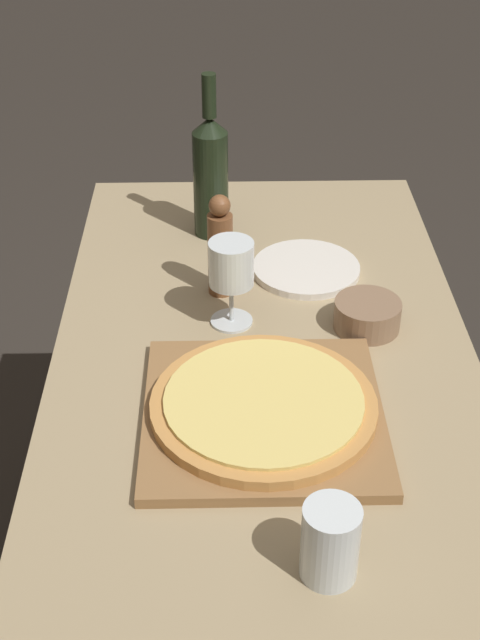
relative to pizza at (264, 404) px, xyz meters
name	(u,v)px	position (x,y,z in m)	size (l,w,h in m)	color
ground_plane	(259,638)	(0.01, 0.17, -0.81)	(12.00, 12.00, 0.00)	#2D2823
dining_table	(263,408)	(0.01, 0.17, -0.15)	(0.72, 1.33, 0.78)	#9E8966
cutting_board	(263,414)	(0.00, 0.00, -0.02)	(0.37, 0.37, 0.02)	olive
pizza	(264,404)	(0.00, 0.00, 0.00)	(0.35, 0.35, 0.02)	#C68947
wine_bottle	(211,173)	(-0.08, 0.59, 0.11)	(0.07, 0.07, 0.34)	black
pepper_mill	(220,247)	(-0.06, 0.36, 0.07)	(0.05, 0.05, 0.20)	brown
wine_glass	(231,267)	(-0.04, 0.26, 0.08)	(0.08, 0.08, 0.16)	silver
small_bowl	(367,315)	(0.19, 0.24, 0.00)	(0.12, 0.12, 0.05)	#84664C
drinking_tumbler	(330,542)	(0.07, -0.30, 0.03)	(0.07, 0.07, 0.11)	silver
dinner_plate	(306,269)	(0.10, 0.43, -0.02)	(0.21, 0.21, 0.01)	silver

